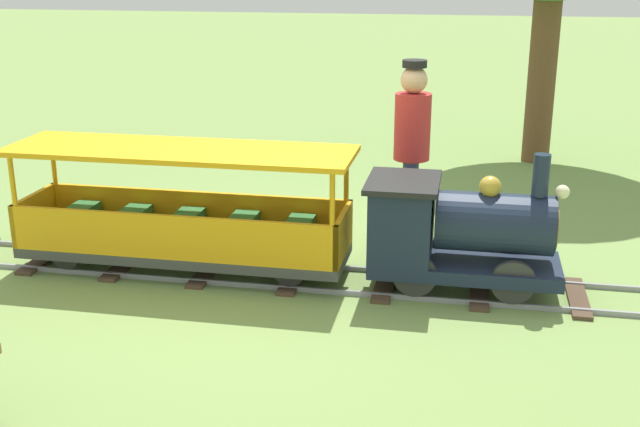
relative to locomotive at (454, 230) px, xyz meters
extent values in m
plane|color=#75934C|center=(0.00, -1.27, -0.48)|extent=(60.00, 60.00, 0.00)
cube|color=gray|center=(-0.24, -1.21, -0.46)|extent=(0.03, 6.40, 0.04)
cube|color=gray|center=(0.24, -1.21, -0.46)|extent=(0.03, 6.40, 0.04)
cube|color=#4C3828|center=(0.00, -3.34, -0.47)|extent=(0.72, 0.14, 0.03)
cube|color=#4C3828|center=(0.00, -2.63, -0.47)|extent=(0.72, 0.14, 0.03)
cube|color=#4C3828|center=(0.00, -1.92, -0.47)|extent=(0.72, 0.14, 0.03)
cube|color=#4C3828|center=(0.00, -1.21, -0.47)|extent=(0.72, 0.14, 0.03)
cube|color=#4C3828|center=(0.00, -0.50, -0.47)|extent=(0.72, 0.14, 0.03)
cube|color=#4C3828|center=(0.00, 0.21, -0.47)|extent=(0.72, 0.14, 0.03)
cube|color=#4C3828|center=(0.00, 0.92, -0.47)|extent=(0.72, 0.14, 0.03)
cube|color=#192338|center=(0.00, 0.09, -0.27)|extent=(0.60, 1.40, 0.10)
cylinder|color=#192338|center=(0.00, 0.29, 0.08)|extent=(0.44, 0.85, 0.44)
cylinder|color=#B7932D|center=(0.00, 0.71, 0.08)|extent=(0.37, 0.02, 0.37)
cylinder|color=#192338|center=(0.00, 0.59, 0.45)|extent=(0.12, 0.12, 0.31)
sphere|color=#B7932D|center=(0.00, 0.24, 0.35)|extent=(0.16, 0.16, 0.16)
cube|color=#192338|center=(0.00, -0.39, 0.05)|extent=(0.60, 0.45, 0.55)
cube|color=black|center=(0.00, -0.39, 0.35)|extent=(0.68, 0.53, 0.04)
sphere|color=#F2EAB2|center=(0.00, 0.74, 0.34)|extent=(0.10, 0.10, 0.10)
cylinder|color=#2D2D2D|center=(-0.24, 0.44, -0.28)|extent=(0.05, 0.32, 0.32)
cylinder|color=#2D2D2D|center=(0.24, 0.44, -0.28)|extent=(0.05, 0.32, 0.32)
cylinder|color=#2D2D2D|center=(-0.24, -0.26, -0.28)|extent=(0.05, 0.32, 0.32)
cylinder|color=#2D2D2D|center=(0.24, -0.26, -0.28)|extent=(0.05, 0.32, 0.32)
cube|color=#3F3F3F|center=(0.00, -2.11, -0.30)|extent=(0.68, 2.60, 0.08)
cube|color=orange|center=(-0.32, -2.11, -0.09)|extent=(0.04, 2.60, 0.35)
cube|color=orange|center=(0.32, -2.11, -0.09)|extent=(0.04, 2.60, 0.35)
cube|color=orange|center=(0.00, -0.83, -0.09)|extent=(0.68, 0.04, 0.35)
cube|color=orange|center=(0.00, -3.39, -0.09)|extent=(0.68, 0.04, 0.35)
cylinder|color=orange|center=(-0.31, -0.86, 0.11)|extent=(0.04, 0.04, 0.75)
cylinder|color=orange|center=(0.31, -0.86, 0.11)|extent=(0.04, 0.04, 0.75)
cylinder|color=orange|center=(-0.31, -3.36, 0.11)|extent=(0.04, 0.04, 0.75)
cylinder|color=orange|center=(0.31, -3.36, 0.11)|extent=(0.04, 0.04, 0.75)
cube|color=orange|center=(0.00, -2.11, 0.51)|extent=(0.78, 2.70, 0.04)
cube|color=#2D6B33|center=(0.00, -3.03, -0.14)|extent=(0.52, 0.20, 0.24)
cube|color=#2D6B33|center=(0.00, -2.57, -0.14)|extent=(0.52, 0.20, 0.24)
cube|color=#2D6B33|center=(0.00, -2.11, -0.14)|extent=(0.52, 0.20, 0.24)
cube|color=#2D6B33|center=(0.00, -1.65, -0.14)|extent=(0.52, 0.20, 0.24)
cube|color=#2D6B33|center=(0.00, -1.19, -0.14)|extent=(0.52, 0.20, 0.24)
cylinder|color=#262626|center=(-0.24, -1.20, -0.32)|extent=(0.04, 0.24, 0.24)
cylinder|color=#262626|center=(0.24, -1.20, -0.32)|extent=(0.04, 0.24, 0.24)
cylinder|color=#262626|center=(-0.24, -3.02, -0.32)|extent=(0.04, 0.24, 0.24)
cylinder|color=#262626|center=(0.24, -3.02, -0.32)|extent=(0.04, 0.24, 0.24)
cylinder|color=#282D47|center=(-0.92, -0.40, -0.08)|extent=(0.12, 0.12, 0.80)
cylinder|color=#282D47|center=(-0.74, -0.40, -0.08)|extent=(0.12, 0.12, 0.80)
cylinder|color=#B22828|center=(-0.83, -0.40, 0.59)|extent=(0.30, 0.30, 0.55)
sphere|color=tan|center=(-0.83, -0.40, 0.98)|extent=(0.22, 0.22, 0.22)
cylinder|color=black|center=(-0.83, -0.40, 1.11)|extent=(0.20, 0.20, 0.06)
cylinder|color=brown|center=(-4.28, 0.88, 0.67)|extent=(0.33, 0.33, 2.30)
camera|label=1|loc=(5.64, 0.08, 1.93)|focal=44.65mm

